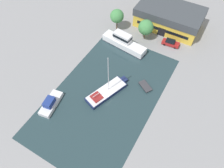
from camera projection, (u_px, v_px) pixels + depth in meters
name	position (u px, v px, depth m)	size (l,w,h in m)	color
ground_plane	(106.00, 95.00, 51.19)	(440.00, 440.00, 0.00)	gray
water_canal	(106.00, 95.00, 51.19)	(22.50, 37.83, 0.01)	#23383D
warehouse_building	(169.00, 17.00, 63.89)	(18.88, 11.25, 5.97)	gold
quay_tree_near_building	(146.00, 27.00, 59.46)	(4.18, 4.18, 6.18)	brown
quay_tree_by_water	(117.00, 16.00, 61.62)	(3.91, 3.91, 6.55)	brown
parked_car	(171.00, 43.00, 60.51)	(4.92, 2.24, 1.71)	maroon
sailboat_moored	(107.00, 92.00, 51.02)	(6.57, 11.50, 11.58)	#19234C
motor_cruiser	(124.00, 42.00, 59.63)	(13.19, 4.58, 4.25)	white
small_dinghy	(145.00, 86.00, 52.35)	(3.93, 3.36, 0.49)	#23282D
cabin_boat	(51.00, 103.00, 48.88)	(3.70, 7.14, 2.34)	silver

